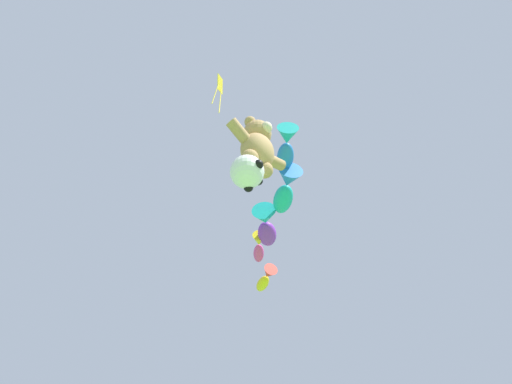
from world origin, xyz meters
TOP-DOWN VIEW (x-y plane):
  - teddy_bear_kite at (1.04, 3.26)m, footprint 2.49×1.10m
  - soccer_ball_kite at (0.62, 3.25)m, footprint 1.05×1.04m
  - fish_kite_cobalt at (2.61, 3.27)m, footprint 1.86×1.87m
  - fish_kite_teal at (4.01, 4.54)m, footprint 2.12×2.39m
  - fish_kite_violet at (5.06, 6.65)m, footprint 2.38×2.15m
  - fish_kite_magenta at (5.94, 7.95)m, footprint 1.79×1.80m
  - fish_kite_goldfin at (7.70, 9.17)m, footprint 1.48×2.03m
  - diamond_kite at (-0.34, 3.92)m, footprint 0.70×0.53m

SIDE VIEW (x-z plane):
  - soccer_ball_kite at x=0.62m, z-range 8.64..9.60m
  - teddy_bear_kite at x=1.04m, z-range 9.64..12.17m
  - fish_kite_goldfin at x=7.70m, z-range 11.74..12.44m
  - fish_kite_teal at x=4.01m, z-range 11.81..12.81m
  - fish_kite_violet at x=5.06m, z-range 11.84..12.91m
  - fish_kite_magenta at x=5.94m, z-range 12.11..12.75m
  - fish_kite_cobalt at x=2.61m, z-range 12.18..12.99m
  - diamond_kite at x=-0.34m, z-range 12.73..15.47m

